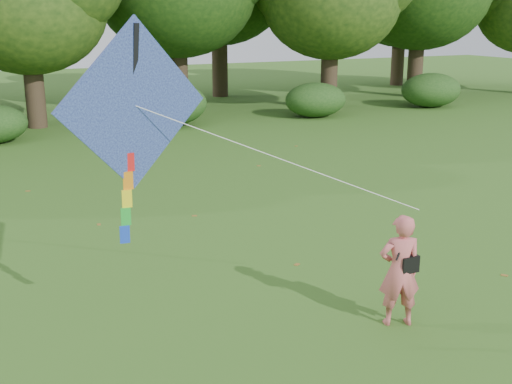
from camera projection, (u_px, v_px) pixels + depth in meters
name	position (u px, v px, depth m)	size (l,w,h in m)	color
ground	(331.00, 307.00, 10.47)	(100.00, 100.00, 0.00)	#265114
man_kite_flyer	(400.00, 270.00, 9.68)	(0.64, 0.42, 1.76)	#C75D5D
crossbody_bag	(408.00, 263.00, 9.67)	(0.43, 0.20, 0.70)	black
flying_kite	(134.00, 109.00, 8.67)	(4.99, 1.77, 3.14)	#2769AB
shrub_band	(78.00, 113.00, 25.24)	(39.15, 3.22, 1.88)	#264919
fallen_leaves	(258.00, 228.00, 14.31)	(9.65, 14.61, 0.01)	brown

